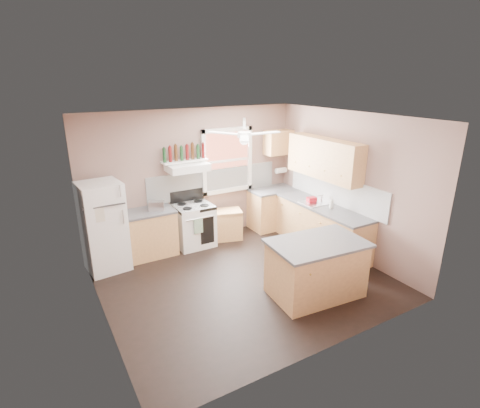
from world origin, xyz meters
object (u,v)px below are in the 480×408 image
cart (226,224)px  island (316,269)px  stove (194,225)px  refrigerator (104,227)px  toaster (156,206)px

cart → island: 2.60m
stove → island: size_ratio=0.63×
refrigerator → toaster: size_ratio=5.71×
refrigerator → island: (2.66, -2.50, -0.37)m
refrigerator → cart: (2.45, 0.09, -0.48)m
stove → cart: stove is taller
toaster → cart: size_ratio=0.45×
toaster → cart: 1.62m
toaster → cart: toaster is taller
island → cart: bearing=99.5°
toaster → island: bearing=-36.2°
toaster → island: toaster is taller
toaster → island: size_ratio=0.20×
toaster → cart: bearing=21.1°
toaster → cart: (1.47, 0.01, -0.68)m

